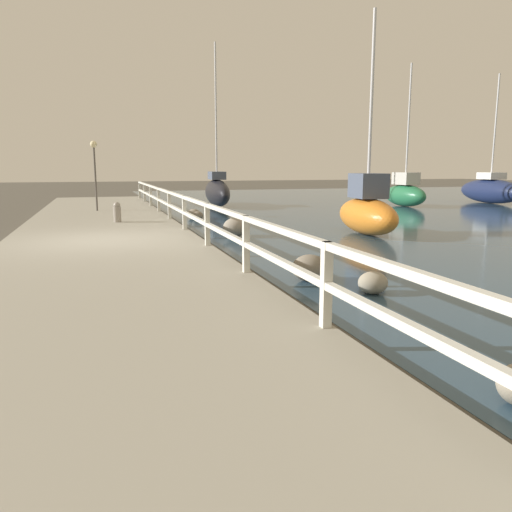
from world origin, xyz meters
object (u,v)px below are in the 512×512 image
(mooring_bollard, at_px, (117,212))
(sailboat_orange, at_px, (367,211))
(sailboat_navy, at_px, (490,190))
(dock_lamp, at_px, (94,158))
(sailboat_green, at_px, (405,192))
(sailboat_black, at_px, (217,191))

(mooring_bollard, relative_size, sailboat_orange, 0.10)
(mooring_bollard, xyz_separation_m, sailboat_navy, (19.74, 6.17, 0.14))
(mooring_bollard, relative_size, dock_lamp, 0.23)
(mooring_bollard, relative_size, sailboat_green, 0.09)
(sailboat_navy, bearing_deg, mooring_bollard, -153.29)
(dock_lamp, distance_m, sailboat_green, 14.76)
(mooring_bollard, bearing_deg, sailboat_green, 21.86)
(dock_lamp, distance_m, sailboat_orange, 10.80)
(dock_lamp, relative_size, sailboat_orange, 0.43)
(sailboat_green, xyz_separation_m, sailboat_navy, (5.69, 0.53, 0.01))
(sailboat_green, relative_size, sailboat_orange, 1.11)
(mooring_bollard, height_order, dock_lamp, dock_lamp)
(mooring_bollard, xyz_separation_m, sailboat_green, (14.04, 5.63, 0.13))
(sailboat_green, distance_m, sailboat_black, 9.36)
(sailboat_black, bearing_deg, mooring_bollard, -115.97)
(sailboat_green, height_order, sailboat_black, sailboat_black)
(sailboat_navy, bearing_deg, dock_lamp, -165.98)
(sailboat_orange, bearing_deg, dock_lamp, 140.68)
(sailboat_green, distance_m, sailboat_orange, 11.37)
(mooring_bollard, xyz_separation_m, sailboat_black, (5.15, 8.57, 0.18))
(mooring_bollard, bearing_deg, dock_lamp, 97.44)
(sailboat_orange, bearing_deg, mooring_bollard, 161.77)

